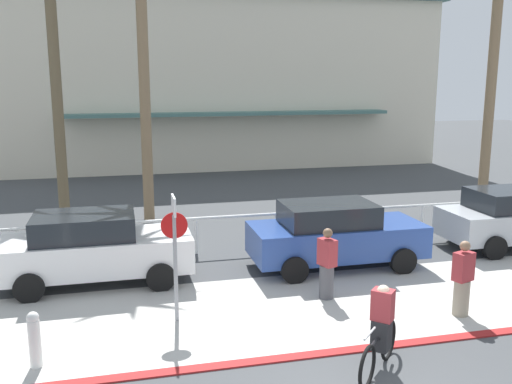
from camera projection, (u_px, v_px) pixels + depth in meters
ground_plane at (227, 236)px, 17.34m from camera, size 80.00×80.00×0.00m
sidewalk_strip at (279, 310)px, 11.82m from camera, size 44.00×4.00×0.02m
curb_paint at (311, 355)px, 9.92m from camera, size 44.00×0.24×0.03m
building_backdrop at (216, 79)px, 32.26m from camera, size 23.90×9.49×9.28m
rail_fence at (237, 222)px, 15.75m from camera, size 20.73×0.08×1.04m
stop_sign_bike_lane at (175, 241)px, 10.99m from camera, size 0.52×0.56×2.56m
bollard_2 at (35, 339)px, 9.41m from camera, size 0.20×0.20×1.00m
palm_tree_1 at (51, 17)px, 18.06m from camera, size 3.25×2.93×9.26m
palm_tree_3 at (496, 27)px, 19.85m from camera, size 3.19×3.07×8.62m
car_white_1 at (94, 247)px, 13.27m from camera, size 4.40×2.02×1.69m
car_blue_2 at (335, 234)px, 14.41m from camera, size 4.40×2.02×1.69m
cyclist_black_0 at (381, 331)px, 9.32m from camera, size 1.30×1.35×1.50m
pedestrian_0 at (327, 267)px, 12.33m from camera, size 0.41×0.46×1.60m
pedestrian_1 at (462, 282)px, 11.44m from camera, size 0.46×0.41×1.59m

